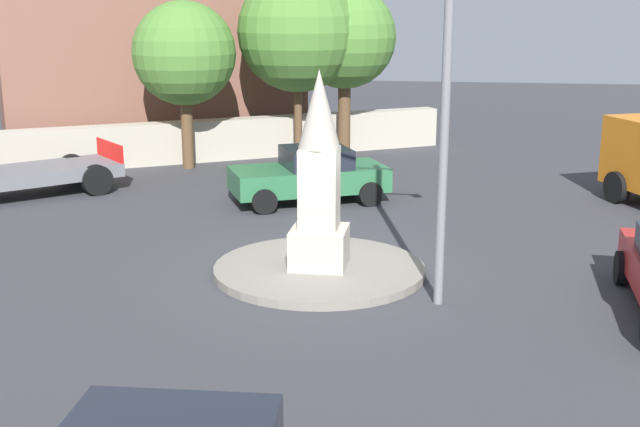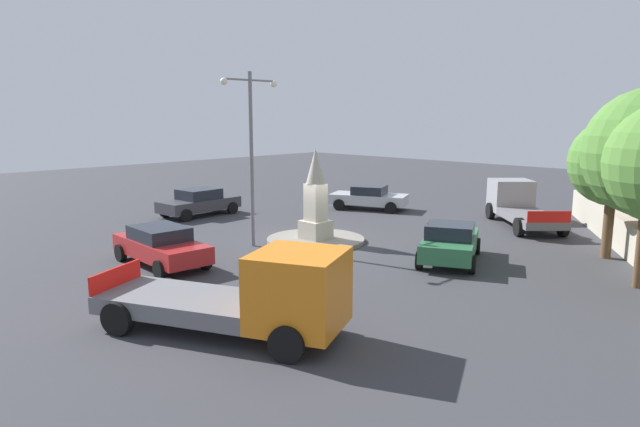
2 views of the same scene
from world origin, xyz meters
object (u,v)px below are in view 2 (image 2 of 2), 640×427
streetlamp (251,142)px  car_green_far_side (450,242)px  truck_grey_parked_right (518,204)px  tree_mid_cluster (614,163)px  car_red_passing (161,245)px  car_dark_grey_near_island (199,202)px  monument (316,198)px  truck_orange_approaching (255,296)px  car_silver_parked_left (369,197)px

streetlamp → car_green_far_side: bearing=-64.0°
truck_grey_parked_right → tree_mid_cluster: 7.38m
car_red_passing → tree_mid_cluster: bearing=-42.2°
truck_grey_parked_right → streetlamp: bearing=155.5°
car_green_far_side → car_dark_grey_near_island: 14.68m
streetlamp → monument: bearing=-29.4°
streetlamp → truck_orange_approaching: 10.16m
monument → tree_mid_cluster: bearing=-59.5°
truck_orange_approaching → car_green_far_side: bearing=2.3°
monument → car_green_far_side: size_ratio=0.86×
monument → truck_orange_approaching: monument is taller
truck_grey_parked_right → truck_orange_approaching: bearing=-174.0°
truck_grey_parked_right → tree_mid_cluster: (-4.19, -5.48, 2.63)m
streetlamp → car_dark_grey_near_island: bearing=72.3°
car_silver_parked_left → car_red_passing: size_ratio=1.04×
truck_orange_approaching → tree_mid_cluster: bearing=-14.1°
truck_grey_parked_right → car_red_passing: bearing=161.1°
monument → tree_mid_cluster: tree_mid_cluster is taller
car_silver_parked_left → truck_orange_approaching: (-16.32, -9.81, 0.35)m
car_red_passing → car_green_far_side: size_ratio=1.01×
tree_mid_cluster → car_green_far_side: bearing=139.5°
car_silver_parked_left → truck_orange_approaching: 19.04m
car_green_far_side → car_red_passing: bearing=136.9°
car_green_far_side → tree_mid_cluster: tree_mid_cluster is taller
truck_orange_approaching → monument: bearing=36.6°
truck_grey_parked_right → car_dark_grey_near_island: bearing=127.0°
streetlamp → car_red_passing: size_ratio=1.57×
monument → car_dark_grey_near_island: 8.89m
streetlamp → truck_orange_approaching: bearing=-128.7°
monument → truck_orange_approaching: bearing=-143.4°
car_red_passing → car_silver_parked_left: bearing=8.8°
streetlamp → truck_grey_parked_right: bearing=-24.5°
monument → streetlamp: bearing=150.6°
car_dark_grey_near_island → tree_mid_cluster: tree_mid_cluster is taller
streetlamp → car_silver_parked_left: bearing=12.6°
car_dark_grey_near_island → truck_grey_parked_right: (9.87, -13.10, 0.23)m
monument → truck_grey_parked_right: 10.86m
car_red_passing → truck_orange_approaching: bearing=-103.6°
car_silver_parked_left → truck_orange_approaching: bearing=-149.0°
monument → car_silver_parked_left: 8.82m
car_silver_parked_left → car_green_far_side: (-6.82, -9.43, 0.04)m
car_dark_grey_near_island → truck_orange_approaching: (-8.42, -15.03, 0.31)m
car_dark_grey_near_island → tree_mid_cluster: size_ratio=0.85×
car_red_passing → car_dark_grey_near_island: (6.59, 7.47, 0.00)m
car_red_passing → truck_grey_parked_right: size_ratio=0.80×
streetlamp → car_silver_parked_left: (10.30, 2.29, -3.58)m
monument → truck_grey_parked_right: (9.94, -4.28, -0.90)m
car_silver_parked_left → tree_mid_cluster: 13.85m
tree_mid_cluster → truck_orange_approaching: bearing=165.9°
streetlamp → car_red_passing: 5.48m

